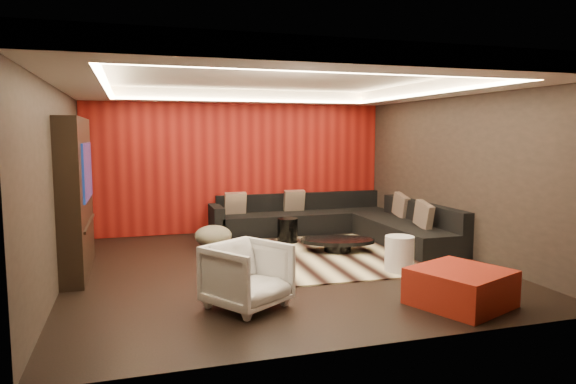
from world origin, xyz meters
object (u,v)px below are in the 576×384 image
object	(u,v)px
drum_stool	(288,230)
armchair	(247,275)
coffee_table	(337,245)
white_side_table	(399,254)
sectional_sofa	(340,223)
orange_ottoman	(460,287)

from	to	relation	value
drum_stool	armchair	distance (m)	3.49
coffee_table	white_side_table	bearing A→B (deg)	-75.06
drum_stool	sectional_sofa	xyz separation A→B (m)	(1.15, 0.30, 0.02)
drum_stool	armchair	size ratio (longest dim) A/B	0.53
orange_ottoman	armchair	size ratio (longest dim) A/B	1.17
armchair	drum_stool	bearing A→B (deg)	32.14
white_side_table	sectional_sofa	size ratio (longest dim) A/B	0.14
sectional_sofa	coffee_table	bearing A→B (deg)	-114.36
orange_ottoman	drum_stool	bearing A→B (deg)	103.58
orange_ottoman	armchair	bearing A→B (deg)	164.68
white_side_table	orange_ottoman	distance (m)	1.49
coffee_table	drum_stool	bearing A→B (deg)	122.58
armchair	sectional_sofa	size ratio (longest dim) A/B	0.22
coffee_table	orange_ottoman	distance (m)	2.92
drum_stool	coffee_table	bearing A→B (deg)	-57.42
coffee_table	armchair	world-z (taller)	armchair
orange_ottoman	sectional_sofa	size ratio (longest dim) A/B	0.26
white_side_table	armchair	world-z (taller)	armchair
white_side_table	sectional_sofa	xyz separation A→B (m)	(0.18, 2.63, 0.00)
drum_stool	orange_ottoman	xyz separation A→B (m)	(0.92, -3.82, -0.03)
drum_stool	white_side_table	xyz separation A→B (m)	(0.97, -2.33, 0.02)
white_side_table	armchair	bearing A→B (deg)	-160.74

